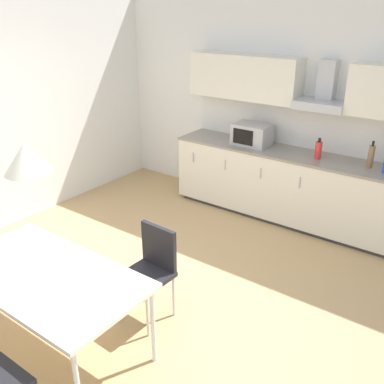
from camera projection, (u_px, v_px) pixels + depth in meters
name	position (u px, v px, depth m)	size (l,w,h in m)	color
ground_plane	(151.00, 305.00, 4.12)	(7.70, 8.23, 0.02)	tan
wall_back	(287.00, 106.00, 5.61)	(6.16, 0.10, 2.84)	white
kitchen_counter	(308.00, 191.00, 5.44)	(3.69, 0.64, 0.92)	#333333
backsplash_tile	(323.00, 131.00, 5.37)	(3.67, 0.02, 0.51)	silver
upper_wall_cabinets	(324.00, 86.00, 5.02)	(3.67, 0.40, 0.56)	silver
microwave	(252.00, 134.00, 5.65)	(0.48, 0.35, 0.28)	#ADADB2
bottle_red	(318.00, 150.00, 5.14)	(0.08, 0.08, 0.26)	red
bottle_brown	(371.00, 156.00, 4.85)	(0.07, 0.07, 0.31)	brown
dining_table	(46.00, 278.00, 3.31)	(1.63, 0.86, 0.74)	silver
chair_far_right	(152.00, 264.00, 3.78)	(0.42, 0.42, 0.87)	black
pendant_lamp	(26.00, 158.00, 2.91)	(0.32, 0.32, 0.22)	silver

